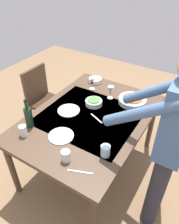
# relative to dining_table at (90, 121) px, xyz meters

# --- Properties ---
(ground_plane) EXTENTS (6.00, 6.00, 0.00)m
(ground_plane) POSITION_rel_dining_table_xyz_m (0.00, 0.00, -0.70)
(ground_plane) COLOR #846647
(dining_table) EXTENTS (1.54, 1.10, 0.77)m
(dining_table) POSITION_rel_dining_table_xyz_m (0.00, 0.00, 0.00)
(dining_table) COLOR #4C3828
(dining_table) RESTS_ON ground_plane
(chair_near) EXTENTS (0.40, 0.40, 0.91)m
(chair_near) POSITION_rel_dining_table_xyz_m (-0.29, -0.93, -0.17)
(chair_near) COLOR #352114
(chair_near) RESTS_ON ground_plane
(person_server) EXTENTS (0.42, 0.61, 1.69)m
(person_server) POSITION_rel_dining_table_xyz_m (0.15, 0.81, 0.26)
(person_server) COLOR #2D2D38
(person_server) RESTS_ON ground_plane
(wine_bottle) EXTENTS (0.07, 0.07, 0.30)m
(wine_bottle) POSITION_rel_dining_table_xyz_m (0.43, -0.40, 0.18)
(wine_bottle) COLOR black
(wine_bottle) RESTS_ON dining_table
(wine_glass_left) EXTENTS (0.07, 0.07, 0.15)m
(wine_glass_left) POSITION_rel_dining_table_xyz_m (-0.40, 0.03, 0.17)
(wine_glass_left) COLOR white
(wine_glass_left) RESTS_ON dining_table
(wine_glass_right) EXTENTS (0.07, 0.07, 0.15)m
(wine_glass_right) POSITION_rel_dining_table_xyz_m (-0.46, -0.25, 0.17)
(wine_glass_right) COLOR white
(wine_glass_right) RESTS_ON dining_table
(water_cup_near_left) EXTENTS (0.08, 0.08, 0.10)m
(water_cup_near_left) POSITION_rel_dining_table_xyz_m (0.37, 0.38, 0.12)
(water_cup_near_left) COLOR silver
(water_cup_near_left) RESTS_ON dining_table
(water_cup_near_right) EXTENTS (0.07, 0.07, 0.11)m
(water_cup_near_right) POSITION_rel_dining_table_xyz_m (0.55, -0.36, 0.12)
(water_cup_near_right) COLOR silver
(water_cup_near_right) RESTS_ON dining_table
(water_cup_far_left) EXTENTS (0.07, 0.07, 0.10)m
(water_cup_far_left) POSITION_rel_dining_table_xyz_m (0.58, 0.14, 0.12)
(water_cup_far_left) COLOR silver
(water_cup_far_left) RESTS_ON dining_table
(serving_bowl_pasta) EXTENTS (0.30, 0.30, 0.07)m
(serving_bowl_pasta) POSITION_rel_dining_table_xyz_m (-0.45, 0.27, 0.10)
(serving_bowl_pasta) COLOR silver
(serving_bowl_pasta) RESTS_ON dining_table
(side_bowl_salad) EXTENTS (0.18, 0.18, 0.07)m
(side_bowl_salad) POSITION_rel_dining_table_xyz_m (-0.19, -0.07, 0.10)
(side_bowl_salad) COLOR silver
(side_bowl_salad) RESTS_ON dining_table
(side_bowl_bread) EXTENTS (0.16, 0.16, 0.07)m
(side_bowl_bread) POSITION_rel_dining_table_xyz_m (-0.63, -0.30, 0.10)
(side_bowl_bread) COLOR silver
(side_bowl_bread) RESTS_ON dining_table
(dinner_plate_near) EXTENTS (0.23, 0.23, 0.01)m
(dinner_plate_near) POSITION_rel_dining_table_xyz_m (0.39, -0.06, 0.08)
(dinner_plate_near) COLOR silver
(dinner_plate_near) RESTS_ON dining_table
(dinner_plate_far) EXTENTS (0.23, 0.23, 0.01)m
(dinner_plate_far) POSITION_rel_dining_table_xyz_m (0.04, -0.23, 0.08)
(dinner_plate_far) COLOR silver
(dinner_plate_far) RESTS_ON dining_table
(table_knife) EXTENTS (0.09, 0.19, 0.00)m
(table_knife) POSITION_rel_dining_table_xyz_m (0.62, 0.30, 0.07)
(table_knife) COLOR silver
(table_knife) RESTS_ON dining_table
(table_fork) EXTENTS (0.08, 0.17, 0.00)m
(table_fork) POSITION_rel_dining_table_xyz_m (-0.00, 0.08, 0.07)
(table_fork) COLOR silver
(table_fork) RESTS_ON dining_table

